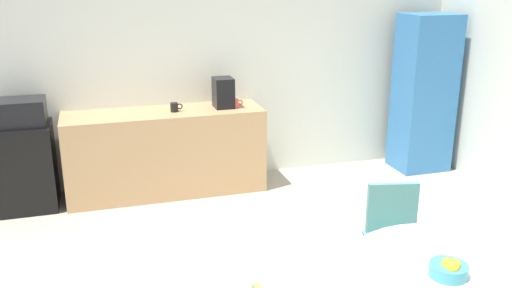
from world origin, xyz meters
TOP-DOWN VIEW (x-y plane):
  - wall_back at (0.00, 3.00)m, footprint 6.00×0.10m
  - counter_block at (-0.49, 2.65)m, footprint 2.08×0.60m
  - mini_fridge at (-1.88, 2.65)m, footprint 0.54×0.54m
  - microwave at (-1.88, 2.65)m, footprint 0.48×0.38m
  - locker_cabinet at (2.55, 2.55)m, footprint 0.60×0.50m
  - chair_teal at (0.85, 0.23)m, footprint 0.50×0.50m
  - fruit_bowl at (0.55, -0.79)m, footprint 0.20×0.20m
  - mug_white at (0.27, 2.59)m, footprint 0.13×0.08m
  - mug_green at (-0.38, 2.61)m, footprint 0.13×0.08m
  - coffee_maker at (0.15, 2.65)m, footprint 0.20×0.24m

SIDE VIEW (x-z plane):
  - mini_fridge at x=-1.88m, z-range 0.00..0.86m
  - counter_block at x=-0.49m, z-range 0.00..0.90m
  - chair_teal at x=0.85m, z-range 0.11..0.94m
  - fruit_bowl at x=0.55m, z-range 0.75..0.86m
  - locker_cabinet at x=2.55m, z-range 0.00..1.84m
  - mug_white at x=0.27m, z-range 0.90..1.00m
  - mug_green at x=-0.38m, z-range 0.90..1.00m
  - microwave at x=-1.88m, z-range 0.86..1.12m
  - coffee_maker at x=0.15m, z-range 0.90..1.22m
  - wall_back at x=0.00m, z-range 0.00..2.60m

